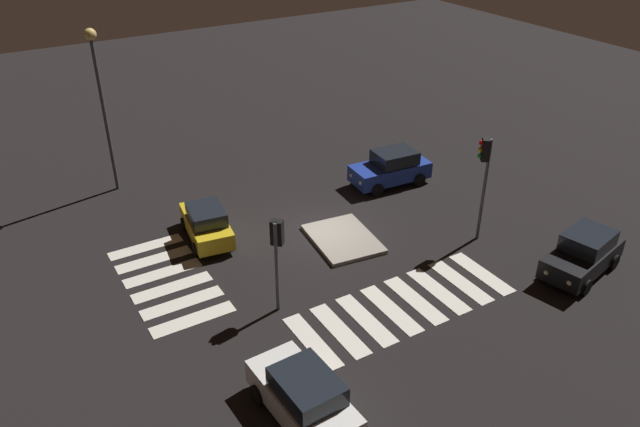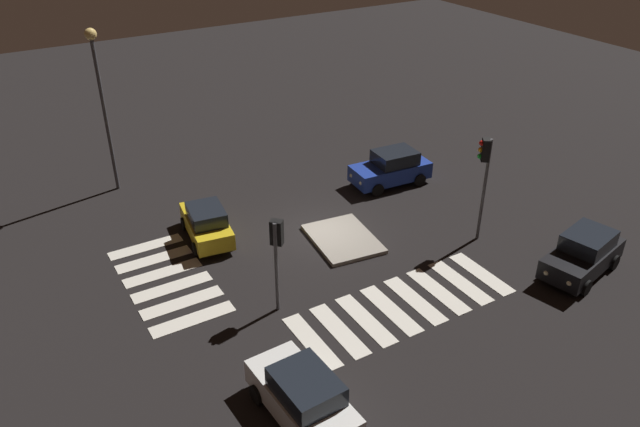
{
  "view_description": "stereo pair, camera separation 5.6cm",
  "coord_description": "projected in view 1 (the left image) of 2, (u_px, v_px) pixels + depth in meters",
  "views": [
    {
      "loc": [
        20.7,
        -12.41,
        14.78
      ],
      "look_at": [
        0.0,
        0.0,
        1.0
      ],
      "focal_mm": 34.89,
      "sensor_mm": 36.0,
      "label": 1
    },
    {
      "loc": [
        20.73,
        -12.36,
        14.78
      ],
      "look_at": [
        0.0,
        0.0,
        1.0
      ],
      "focal_mm": 34.89,
      "sensor_mm": 36.0,
      "label": 2
    }
  ],
  "objects": [
    {
      "name": "ground_plane",
      "position": [
        320.0,
        233.0,
        28.28
      ],
      "size": [
        80.0,
        80.0,
        0.0
      ],
      "primitive_type": "plane",
      "color": "black"
    },
    {
      "name": "traffic_island",
      "position": [
        343.0,
        239.0,
        27.64
      ],
      "size": [
        3.79,
        3.02,
        0.18
      ],
      "color": "gray",
      "rests_on": "ground"
    },
    {
      "name": "car_yellow",
      "position": [
        206.0,
        223.0,
        27.43
      ],
      "size": [
        3.92,
        2.16,
        1.64
      ],
      "rotation": [
        0.0,
        0.0,
        3.0
      ],
      "color": "gold",
      "rests_on": "ground"
    },
    {
      "name": "car_white",
      "position": [
        304.0,
        397.0,
        18.48
      ],
      "size": [
        4.19,
        2.09,
        1.79
      ],
      "rotation": [
        0.0,
        0.0,
        3.19
      ],
      "color": "silver",
      "rests_on": "ground"
    },
    {
      "name": "car_blue",
      "position": [
        391.0,
        168.0,
        32.14
      ],
      "size": [
        2.19,
        4.25,
        1.81
      ],
      "rotation": [
        0.0,
        0.0,
        -1.64
      ],
      "color": "#1E389E",
      "rests_on": "ground"
    },
    {
      "name": "car_black",
      "position": [
        583.0,
        254.0,
        25.19
      ],
      "size": [
        2.61,
        4.34,
        1.79
      ],
      "rotation": [
        0.0,
        0.0,
        -1.34
      ],
      "color": "black",
      "rests_on": "ground"
    },
    {
      "name": "traffic_light_north",
      "position": [
        484.0,
        165.0,
        26.09
      ],
      "size": [
        0.54,
        0.53,
        4.8
      ],
      "rotation": [
        0.0,
        0.0,
        -2.18
      ],
      "color": "#47474C",
      "rests_on": "ground"
    },
    {
      "name": "traffic_light_east",
      "position": [
        277.0,
        243.0,
        22.18
      ],
      "size": [
        0.54,
        0.53,
        3.77
      ],
      "rotation": [
        0.0,
        0.0,
        2.33
      ],
      "color": "#47474C",
      "rests_on": "ground"
    },
    {
      "name": "street_lamp",
      "position": [
        99.0,
        85.0,
        29.35
      ],
      "size": [
        0.56,
        0.56,
        8.16
      ],
      "color": "#47474C",
      "rests_on": "ground"
    },
    {
      "name": "crosswalk_near",
      "position": [
        167.0,
        280.0,
        25.07
      ],
      "size": [
        6.45,
        3.2,
        0.02
      ],
      "color": "silver",
      "rests_on": "ground"
    },
    {
      "name": "crosswalk_side",
      "position": [
        403.0,
        305.0,
        23.68
      ],
      "size": [
        3.2,
        8.75,
        0.02
      ],
      "color": "silver",
      "rests_on": "ground"
    }
  ]
}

